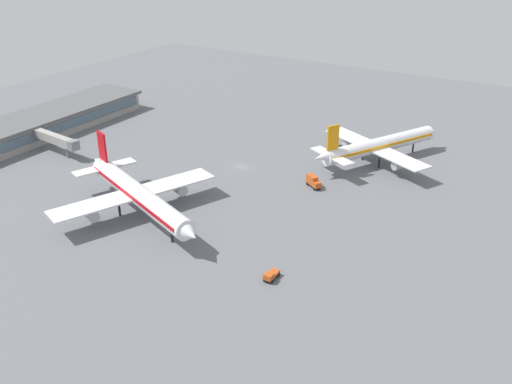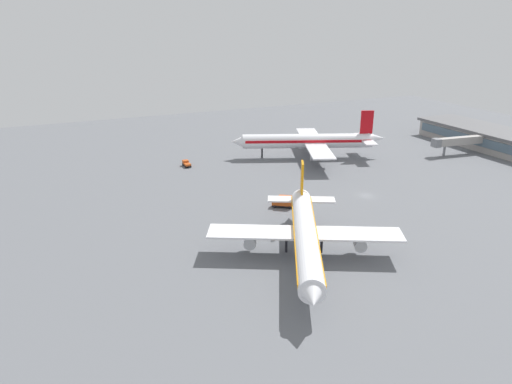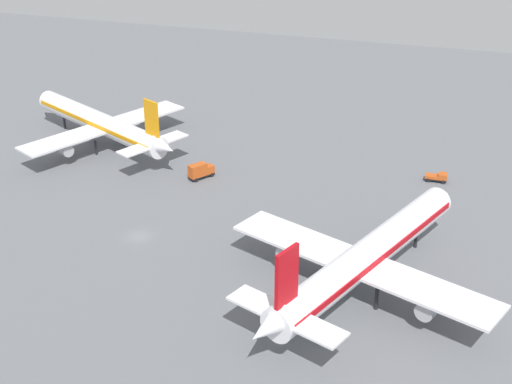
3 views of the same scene
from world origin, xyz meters
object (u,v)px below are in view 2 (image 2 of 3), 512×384
at_px(airplane_at_gate, 309,141).
at_px(airplane_taxiing, 305,234).
at_px(catering_truck, 283,201).
at_px(pushback_tractor, 186,164).

xyz_separation_m(airplane_at_gate, airplane_taxiing, (-67.31, 40.16, -0.53)).
bearing_deg(airplane_taxiing, catering_truck, -171.59).
xyz_separation_m(airplane_at_gate, catering_truck, (-39.69, 30.96, -4.54)).
height_order(airplane_at_gate, pushback_tractor, airplane_at_gate).
distance_m(pushback_tractor, catering_truck, 49.19).
height_order(pushback_tractor, catering_truck, catering_truck).
relative_size(airplane_at_gate, pushback_tractor, 12.17).
distance_m(airplane_at_gate, pushback_tractor, 45.12).
distance_m(airplane_taxiing, pushback_tractor, 75.26).
relative_size(airplane_taxiing, catering_truck, 8.37).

